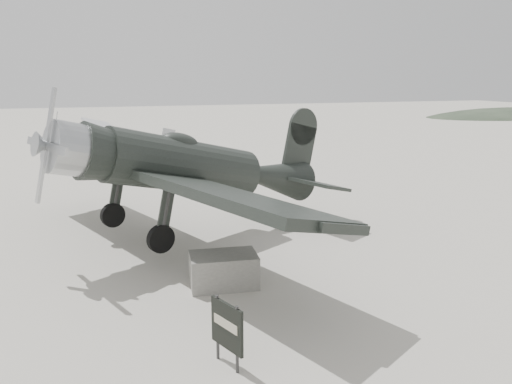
# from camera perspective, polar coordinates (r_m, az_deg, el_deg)

# --- Properties ---
(ground) EXTENTS (160.00, 160.00, 0.00)m
(ground) POSITION_cam_1_polar(r_m,az_deg,el_deg) (15.19, 0.81, -6.92)
(ground) COLOR #AAA797
(ground) RESTS_ON ground
(lowwing_monoplane) EXTENTS (10.20, 13.71, 4.49)m
(lowwing_monoplane) POSITION_cam_1_polar(r_m,az_deg,el_deg) (15.83, -7.01, 2.72)
(lowwing_monoplane) COLOR black
(lowwing_monoplane) RESTS_ON ground
(highwing_monoplane) EXTENTS (7.09, 9.99, 2.83)m
(highwing_monoplane) POSITION_cam_1_polar(r_m,az_deg,el_deg) (31.78, -16.17, 6.34)
(highwing_monoplane) COLOR #A5A8AB
(highwing_monoplane) RESTS_ON ground
(equipment_block) EXTENTS (1.78, 1.23, 0.84)m
(equipment_block) POSITION_cam_1_polar(r_m,az_deg,el_deg) (12.77, -3.72, -8.89)
(equipment_block) COLOR slate
(equipment_block) RESTS_ON ground
(sign_board) EXTENTS (0.38, 0.85, 1.28)m
(sign_board) POSITION_cam_1_polar(r_m,az_deg,el_deg) (9.34, -3.34, -15.16)
(sign_board) COLOR #333333
(sign_board) RESTS_ON ground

